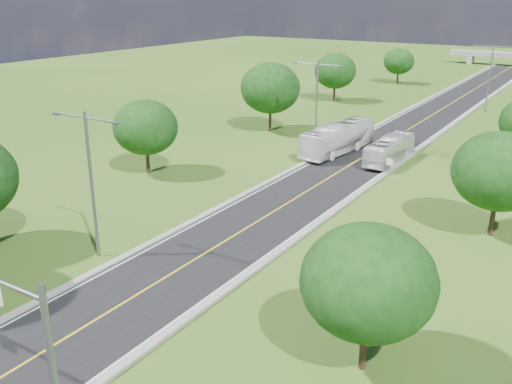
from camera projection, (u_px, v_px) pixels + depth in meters
ground at (408, 130)px, 74.37m from camera, size 260.00×260.00×0.00m
road at (421, 122)px, 79.16m from camera, size 8.00×150.00×0.06m
curb_left at (392, 118)px, 81.26m from camera, size 0.50×150.00×0.22m
curb_right at (453, 125)px, 77.00m from camera, size 0.50×150.00×0.22m
signal_mast at (13, 323)px, 22.17m from camera, size 8.54×0.33×7.20m
speed_limit_sign at (389, 166)px, 53.65m from camera, size 0.55×0.09×2.40m
streetlight_near_left at (91, 173)px, 37.06m from camera, size 5.90×0.25×10.00m
streetlight_mid_left at (317, 98)px, 63.43m from camera, size 5.90×0.25×10.00m
streetlight_far_right at (490, 72)px, 83.77m from camera, size 5.90×0.25×10.00m
tree_lb at (146, 127)px, 55.29m from camera, size 6.30×6.30×7.33m
tree_lc at (270, 88)px, 72.06m from camera, size 7.56×7.56×8.79m
tree_ld at (335, 71)px, 92.44m from camera, size 6.72×6.72×7.82m
tree_le at (399, 61)px, 110.56m from camera, size 5.88×5.88×6.84m
tree_ra at (368, 282)px, 25.87m from camera, size 6.30×6.30×7.33m
tree_rb at (499, 171)px, 40.74m from camera, size 6.72×6.72×7.82m
bus_outbound at (390, 150)px, 59.99m from camera, size 2.43×9.54×2.65m
bus_inbound at (338, 138)px, 63.21m from camera, size 4.12×12.06×3.29m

